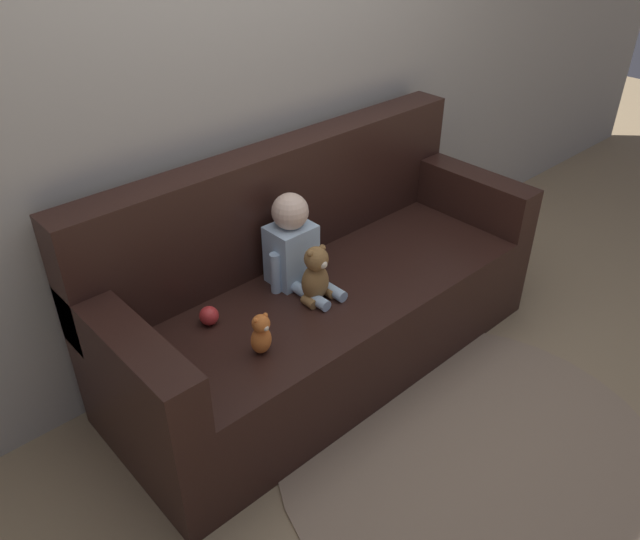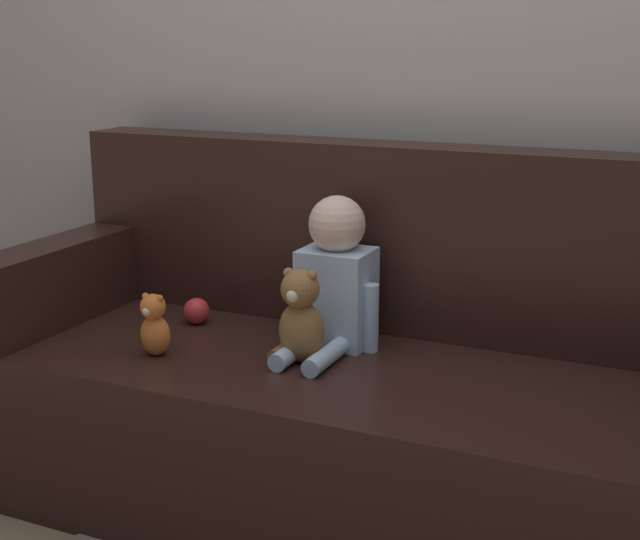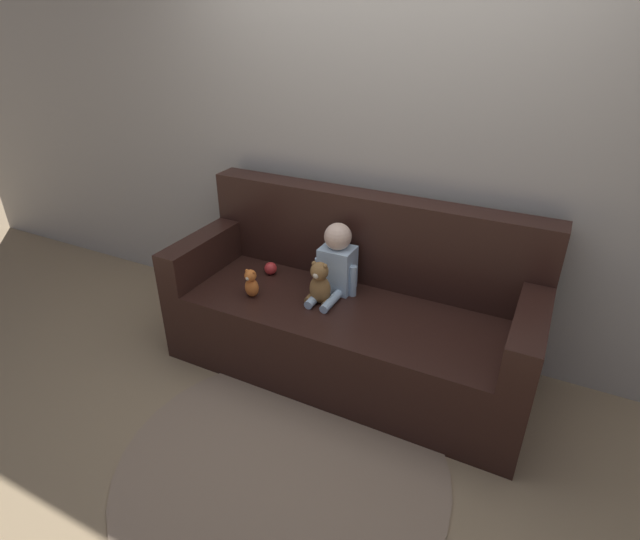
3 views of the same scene
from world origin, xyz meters
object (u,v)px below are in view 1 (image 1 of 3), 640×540
object	(u,v)px
couch	(319,295)
plush_toy_side	(261,334)
person_baby	(293,245)
toy_ball	(209,316)
teddy_bear_brown	(316,276)

from	to	relation	value
couch	plush_toy_side	size ratio (longest dim) A/B	11.91
person_baby	plush_toy_side	xyz separation A→B (m)	(-0.42, -0.29, -0.10)
person_baby	toy_ball	xyz separation A→B (m)	(-0.47, -0.00, -0.15)
teddy_bear_brown	plush_toy_side	distance (m)	0.41
teddy_bear_brown	toy_ball	world-z (taller)	teddy_bear_brown
person_baby	plush_toy_side	distance (m)	0.52
toy_ball	plush_toy_side	bearing A→B (deg)	-80.43
teddy_bear_brown	toy_ball	size ratio (longest dim) A/B	3.25
couch	person_baby	xyz separation A→B (m)	(-0.12, 0.04, 0.31)
teddy_bear_brown	couch	bearing A→B (deg)	43.36
person_baby	toy_ball	distance (m)	0.49
plush_toy_side	toy_ball	bearing A→B (deg)	99.57
couch	toy_ball	bearing A→B (deg)	176.67
plush_toy_side	toy_ball	xyz separation A→B (m)	(-0.05, 0.29, -0.05)
teddy_bear_brown	toy_ball	bearing A→B (deg)	159.03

